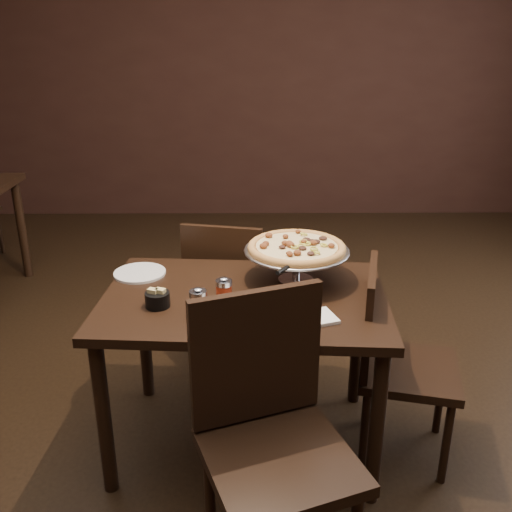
{
  "coord_description": "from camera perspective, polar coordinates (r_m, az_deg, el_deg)",
  "views": [
    {
      "loc": [
        0.12,
        -2.23,
        1.78
      ],
      "look_at": [
        0.14,
        -0.01,
        0.9
      ],
      "focal_mm": 40.0,
      "sensor_mm": 36.0,
      "label": 1
    }
  ],
  "objects": [
    {
      "name": "plate_left",
      "position": [
        2.66,
        -11.55,
        -1.67
      ],
      "size": [
        0.24,
        0.24,
        0.01
      ],
      "primitive_type": "cylinder",
      "color": "silver",
      "rests_on": "dining_table"
    },
    {
      "name": "serving_spatula",
      "position": [
        2.28,
        2.9,
        -1.33
      ],
      "size": [
        0.15,
        0.15,
        0.02
      ],
      "rotation": [
        0.0,
        0.0,
        -0.57
      ],
      "color": "silver",
      "rests_on": "pizza_stand"
    },
    {
      "name": "dining_table",
      "position": [
        2.45,
        -1.17,
        -6.04
      ],
      "size": [
        1.24,
        0.87,
        0.74
      ],
      "rotation": [
        0.0,
        0.0,
        -0.06
      ],
      "color": "black",
      "rests_on": "ground"
    },
    {
      "name": "chair_far",
      "position": [
        3.06,
        -2.8,
        -3.52
      ],
      "size": [
        0.49,
        0.49,
        0.89
      ],
      "rotation": [
        0.0,
        0.0,
        2.94
      ],
      "color": "black",
      "rests_on": "ground"
    },
    {
      "name": "chair_side",
      "position": [
        2.55,
        13.6,
        -9.71
      ],
      "size": [
        0.5,
        0.5,
        0.88
      ],
      "rotation": [
        0.0,
        0.0,
        1.34
      ],
      "color": "black",
      "rests_on": "ground"
    },
    {
      "name": "plate_near",
      "position": [
        2.18,
        2.08,
        -6.69
      ],
      "size": [
        0.27,
        0.27,
        0.01
      ],
      "primitive_type": "cylinder",
      "color": "silver",
      "rests_on": "dining_table"
    },
    {
      "name": "room",
      "position": [
        2.29,
        -2.0,
        12.02
      ],
      "size": [
        6.04,
        7.04,
        2.84
      ],
      "color": "black",
      "rests_on": "ground"
    },
    {
      "name": "packet_caddy",
      "position": [
        2.33,
        -9.83,
        -4.25
      ],
      "size": [
        0.1,
        0.1,
        0.08
      ],
      "rotation": [
        0.0,
        0.0,
        -0.38
      ],
      "color": "black",
      "rests_on": "dining_table"
    },
    {
      "name": "napkin_stack",
      "position": [
        2.23,
        6.23,
        -6.14
      ],
      "size": [
        0.16,
        0.16,
        0.01
      ],
      "primitive_type": "cube",
      "rotation": [
        0.0,
        0.0,
        0.33
      ],
      "color": "white",
      "rests_on": "dining_table"
    },
    {
      "name": "chair_near",
      "position": [
        1.99,
        1.46,
        -16.92
      ],
      "size": [
        0.6,
        0.6,
        1.0
      ],
      "rotation": [
        0.0,
        0.0,
        0.36
      ],
      "color": "black",
      "rests_on": "ground"
    },
    {
      "name": "pepper_flake_shaker",
      "position": [
        2.31,
        -3.22,
        -3.55
      ],
      "size": [
        0.07,
        0.07,
        0.12
      ],
      "color": "maroon",
      "rests_on": "dining_table"
    },
    {
      "name": "pizza_stand",
      "position": [
        2.49,
        4.09,
        0.79
      ],
      "size": [
        0.46,
        0.46,
        0.19
      ],
      "color": "silver",
      "rests_on": "dining_table"
    },
    {
      "name": "parmesan_shaker",
      "position": [
        2.23,
        -5.79,
        -4.65
      ],
      "size": [
        0.07,
        0.07,
        0.12
      ],
      "color": "beige",
      "rests_on": "dining_table"
    }
  ]
}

